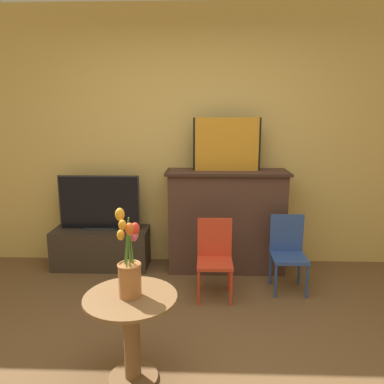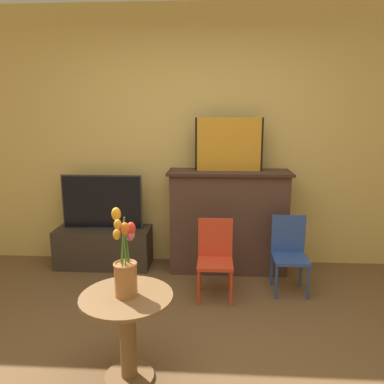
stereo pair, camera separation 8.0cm
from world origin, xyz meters
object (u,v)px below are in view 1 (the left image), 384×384
tv_monitor (99,203)px  vase_tulips (129,266)px  painting (227,144)px  chair_red (215,254)px  chair_blue (288,249)px

tv_monitor → vase_tulips: vase_tulips is taller
painting → tv_monitor: 1.45m
painting → chair_red: 1.12m
painting → chair_blue: painting is taller
painting → tv_monitor: (-1.32, -0.01, -0.61)m
tv_monitor → chair_red: (1.19, -0.61, -0.31)m
painting → chair_blue: bearing=-40.1°
tv_monitor → chair_blue: tv_monitor is taller
chair_blue → tv_monitor: bearing=166.2°
vase_tulips → painting: bearing=69.4°
chair_blue → vase_tulips: vase_tulips is taller
painting → vase_tulips: painting is taller
chair_blue → vase_tulips: (-1.21, -1.27, 0.35)m
tv_monitor → vase_tulips: 1.85m
painting → vase_tulips: bearing=-110.6°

